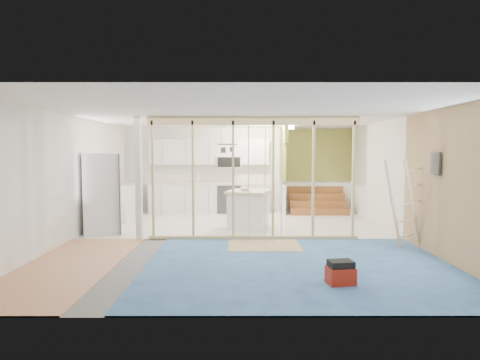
{
  "coord_description": "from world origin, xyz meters",
  "views": [
    {
      "loc": [
        0.01,
        -8.37,
        1.85
      ],
      "look_at": [
        0.03,
        0.6,
        1.22
      ],
      "focal_mm": 30.0,
      "sensor_mm": 36.0,
      "label": 1
    }
  ],
  "objects_px": {
    "island": "(248,210)",
    "ladder": "(405,203)",
    "fridge": "(103,193)",
    "toolbox": "(341,273)"
  },
  "relations": [
    {
      "from": "fridge",
      "to": "toolbox",
      "type": "height_order",
      "value": "fridge"
    },
    {
      "from": "toolbox",
      "to": "ladder",
      "type": "relative_size",
      "value": 0.24
    },
    {
      "from": "ladder",
      "to": "fridge",
      "type": "bearing_deg",
      "value": 157.21
    },
    {
      "from": "fridge",
      "to": "toolbox",
      "type": "relative_size",
      "value": 4.53
    },
    {
      "from": "toolbox",
      "to": "ladder",
      "type": "height_order",
      "value": "ladder"
    },
    {
      "from": "fridge",
      "to": "ladder",
      "type": "bearing_deg",
      "value": -30.9
    },
    {
      "from": "island",
      "to": "toolbox",
      "type": "xyz_separation_m",
      "value": [
        1.2,
        -4.09,
        -0.29
      ]
    },
    {
      "from": "fridge",
      "to": "island",
      "type": "relative_size",
      "value": 1.6
    },
    {
      "from": "island",
      "to": "ladder",
      "type": "xyz_separation_m",
      "value": [
        2.95,
        -1.97,
        0.41
      ]
    },
    {
      "from": "toolbox",
      "to": "ladder",
      "type": "bearing_deg",
      "value": 41.58
    }
  ]
}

